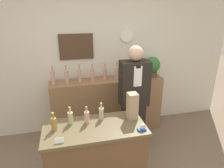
# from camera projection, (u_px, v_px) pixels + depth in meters

# --- Properties ---
(back_wall) EXTENTS (5.20, 0.09, 2.70)m
(back_wall) POSITION_uv_depth(u_px,v_px,m) (95.00, 57.00, 3.53)
(back_wall) COLOR beige
(back_wall) RESTS_ON ground_plane
(back_shelf) EXTENTS (1.96, 0.37, 1.00)m
(back_shelf) POSITION_uv_depth(u_px,v_px,m) (108.00, 105.00, 3.64)
(back_shelf) COLOR #8E6642
(back_shelf) RESTS_ON ground_plane
(display_counter) EXTENTS (1.15, 0.56, 0.91)m
(display_counter) POSITION_uv_depth(u_px,v_px,m) (96.00, 159.00, 2.40)
(display_counter) COLOR brown
(display_counter) RESTS_ON ground_plane
(shopkeeper) EXTENTS (0.42, 0.27, 1.68)m
(shopkeeper) POSITION_uv_depth(u_px,v_px,m) (134.00, 101.00, 3.05)
(shopkeeper) COLOR black
(shopkeeper) RESTS_ON ground_plane
(potted_plant) EXTENTS (0.29, 0.29, 0.36)m
(potted_plant) POSITION_uv_depth(u_px,v_px,m) (152.00, 66.00, 3.57)
(potted_plant) COLOR #4C3D2D
(potted_plant) RESTS_ON back_shelf
(paper_bag) EXTENTS (0.12, 0.12, 0.32)m
(paper_bag) POSITION_uv_depth(u_px,v_px,m) (132.00, 106.00, 2.37)
(paper_bag) COLOR tan
(paper_bag) RESTS_ON display_counter
(tape_dispenser) EXTENTS (0.09, 0.06, 0.07)m
(tape_dispenser) POSITION_uv_depth(u_px,v_px,m) (142.00, 128.00, 2.17)
(tape_dispenser) COLOR #1E4799
(tape_dispenser) RESTS_ON display_counter
(price_card_left) EXTENTS (0.09, 0.02, 0.06)m
(price_card_left) POSITION_uv_depth(u_px,v_px,m) (60.00, 140.00, 1.97)
(price_card_left) COLOR white
(price_card_left) RESTS_ON display_counter
(counter_bottle_0) EXTENTS (0.06, 0.06, 0.21)m
(counter_bottle_0) POSITION_uv_depth(u_px,v_px,m) (54.00, 123.00, 2.16)
(counter_bottle_0) COLOR olive
(counter_bottle_0) RESTS_ON display_counter
(counter_bottle_1) EXTENTS (0.06, 0.06, 0.21)m
(counter_bottle_1) POSITION_uv_depth(u_px,v_px,m) (70.00, 117.00, 2.28)
(counter_bottle_1) COLOR tan
(counter_bottle_1) RESTS_ON display_counter
(counter_bottle_2) EXTENTS (0.06, 0.06, 0.21)m
(counter_bottle_2) POSITION_uv_depth(u_px,v_px,m) (87.00, 117.00, 2.29)
(counter_bottle_2) COLOR tan
(counter_bottle_2) RESTS_ON display_counter
(counter_bottle_3) EXTENTS (0.06, 0.06, 0.21)m
(counter_bottle_3) POSITION_uv_depth(u_px,v_px,m) (101.00, 113.00, 2.38)
(counter_bottle_3) COLOR tan
(counter_bottle_3) RESTS_ON display_counter
(shelf_bottle_0) EXTENTS (0.07, 0.07, 0.30)m
(shelf_bottle_0) POSITION_uv_depth(u_px,v_px,m) (53.00, 77.00, 3.23)
(shelf_bottle_0) COLOR tan
(shelf_bottle_0) RESTS_ON back_shelf
(shelf_bottle_1) EXTENTS (0.07, 0.07, 0.30)m
(shelf_bottle_1) POSITION_uv_depth(u_px,v_px,m) (67.00, 77.00, 3.27)
(shelf_bottle_1) COLOR tan
(shelf_bottle_1) RESTS_ON back_shelf
(shelf_bottle_2) EXTENTS (0.07, 0.07, 0.30)m
(shelf_bottle_2) POSITION_uv_depth(u_px,v_px,m) (80.00, 75.00, 3.33)
(shelf_bottle_2) COLOR tan
(shelf_bottle_2) RESTS_ON back_shelf
(shelf_bottle_3) EXTENTS (0.07, 0.07, 0.30)m
(shelf_bottle_3) POSITION_uv_depth(u_px,v_px,m) (93.00, 75.00, 3.36)
(shelf_bottle_3) COLOR tan
(shelf_bottle_3) RESTS_ON back_shelf
(shelf_bottle_4) EXTENTS (0.07, 0.07, 0.30)m
(shelf_bottle_4) POSITION_uv_depth(u_px,v_px,m) (105.00, 74.00, 3.41)
(shelf_bottle_4) COLOR tan
(shelf_bottle_4) RESTS_ON back_shelf
(shelf_bottle_5) EXTENTS (0.07, 0.07, 0.30)m
(shelf_bottle_5) POSITION_uv_depth(u_px,v_px,m) (117.00, 73.00, 3.48)
(shelf_bottle_5) COLOR tan
(shelf_bottle_5) RESTS_ON back_shelf
(shelf_bottle_6) EXTENTS (0.07, 0.07, 0.30)m
(shelf_bottle_6) POSITION_uv_depth(u_px,v_px,m) (128.00, 72.00, 3.52)
(shelf_bottle_6) COLOR tan
(shelf_bottle_6) RESTS_ON back_shelf
(shelf_bottle_7) EXTENTS (0.07, 0.07, 0.30)m
(shelf_bottle_7) POSITION_uv_depth(u_px,v_px,m) (140.00, 71.00, 3.54)
(shelf_bottle_7) COLOR tan
(shelf_bottle_7) RESTS_ON back_shelf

